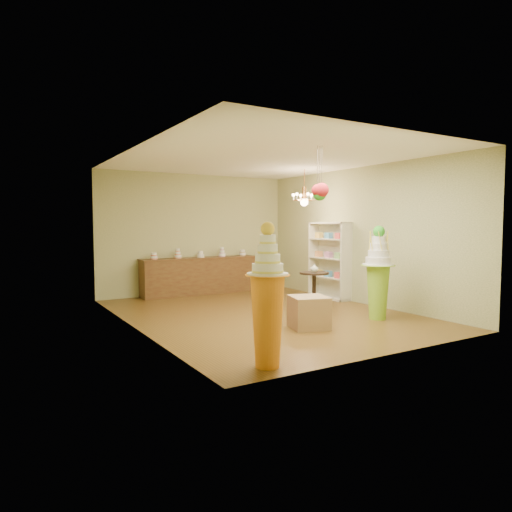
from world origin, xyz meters
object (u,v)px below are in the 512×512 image
round_table (314,285)px  pedestal_orange (268,309)px  pedestal_green (378,279)px  sideboard (201,275)px

round_table → pedestal_orange: bearing=-136.5°
pedestal_green → round_table: bearing=106.3°
sideboard → pedestal_green: bearing=-71.0°
pedestal_green → sideboard: (-1.54, 4.48, -0.26)m
pedestal_green → pedestal_orange: pedestal_orange is taller
pedestal_green → round_table: size_ratio=2.22×
sideboard → round_table: 3.32m
pedestal_green → round_table: 1.45m
round_table → sideboard: bearing=110.1°
pedestal_green → sideboard: 4.75m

